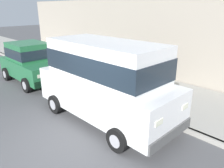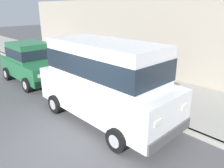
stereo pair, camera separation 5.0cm
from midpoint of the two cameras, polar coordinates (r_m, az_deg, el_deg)
name	(u,v)px [view 2 (the right image)]	position (r m, az deg, el deg)	size (l,w,h in m)	color
ground_plane	(60,154)	(5.82, -13.31, -17.46)	(80.00, 80.00, 0.00)	#4C4C4F
curb	(141,111)	(7.60, 7.81, -7.09)	(0.16, 64.00, 0.14)	gray
sidewalk	(169,97)	(8.97, 15.02, -3.33)	(3.60, 64.00, 0.14)	#99968E
car_white_van	(105,78)	(6.71, -1.71, 1.64)	(2.14, 4.90, 2.52)	white
car_green_hatchback	(32,62)	(11.19, -20.22, 5.53)	(1.97, 3.81, 1.88)	#23663D
dog_brown	(120,82)	(9.36, 2.28, 0.65)	(0.63, 0.51, 0.49)	brown
building_facade	(128,35)	(12.59, 4.30, 12.60)	(0.50, 20.00, 3.90)	#9E9384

